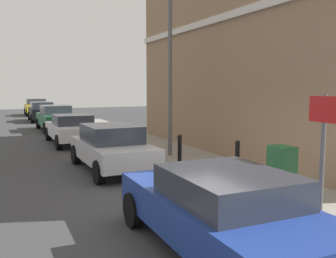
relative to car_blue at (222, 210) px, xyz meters
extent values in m
plane|color=#38383A|center=(0.90, 2.54, -0.71)|extent=(80.00, 80.00, 0.00)
cube|color=gray|center=(2.82, 8.54, -0.63)|extent=(2.57, 30.00, 0.15)
cube|color=#937256|center=(7.85, 7.08, 2.97)|extent=(7.50, 13.09, 7.35)
cube|color=silver|center=(4.06, 7.08, 4.22)|extent=(0.12, 13.09, 0.24)
cube|color=navy|center=(0.00, 0.05, -0.09)|extent=(1.82, 4.33, 0.59)
cube|color=#2D333D|center=(0.00, -0.17, 0.41)|extent=(1.59, 1.97, 0.45)
cylinder|color=black|center=(-0.83, 1.66, -0.39)|extent=(0.22, 0.64, 0.64)
cylinder|color=black|center=(0.85, 1.65, -0.39)|extent=(0.22, 0.64, 0.64)
cube|color=#B7B7BC|center=(0.13, 6.42, -0.11)|extent=(1.81, 4.04, 0.57)
cube|color=#2D333D|center=(0.13, 6.46, 0.43)|extent=(1.56, 2.02, 0.54)
cylinder|color=black|center=(-0.71, 7.86, -0.39)|extent=(0.23, 0.64, 0.64)
cylinder|color=black|center=(0.92, 7.89, -0.39)|extent=(0.23, 0.64, 0.64)
cylinder|color=black|center=(-0.65, 4.95, -0.39)|extent=(0.23, 0.64, 0.64)
cylinder|color=black|center=(0.98, 4.98, -0.39)|extent=(0.23, 0.64, 0.64)
cube|color=silver|center=(0.01, 12.53, -0.10)|extent=(1.84, 4.20, 0.57)
cube|color=#2D333D|center=(0.01, 12.34, 0.40)|extent=(1.59, 1.78, 0.47)
cylinder|color=black|center=(-0.85, 14.06, -0.39)|extent=(0.23, 0.64, 0.64)
cylinder|color=black|center=(0.83, 14.08, -0.39)|extent=(0.23, 0.64, 0.64)
cylinder|color=black|center=(-0.81, 10.98, -0.39)|extent=(0.23, 0.64, 0.64)
cylinder|color=black|center=(0.87, 11.01, -0.39)|extent=(0.23, 0.64, 0.64)
cube|color=#195933|center=(0.09, 18.16, -0.06)|extent=(1.85, 4.25, 0.66)
cube|color=#2D333D|center=(0.09, 18.19, 0.52)|extent=(1.58, 2.08, 0.55)
cylinder|color=black|center=(-0.77, 19.69, -0.39)|extent=(0.24, 0.65, 0.64)
cylinder|color=black|center=(0.87, 19.73, -0.39)|extent=(0.24, 0.65, 0.64)
cylinder|color=black|center=(-0.69, 16.59, -0.39)|extent=(0.24, 0.65, 0.64)
cylinder|color=black|center=(0.95, 16.63, -0.39)|extent=(0.24, 0.65, 0.64)
cube|color=black|center=(0.01, 24.96, -0.05)|extent=(1.72, 4.07, 0.67)
cube|color=#2D333D|center=(0.01, 24.93, 0.51)|extent=(1.50, 2.12, 0.49)
cylinder|color=black|center=(-0.77, 26.44, -0.39)|extent=(0.23, 0.64, 0.64)
cylinder|color=black|center=(0.81, 26.42, -0.39)|extent=(0.23, 0.64, 0.64)
cylinder|color=black|center=(-0.80, 23.49, -0.39)|extent=(0.23, 0.64, 0.64)
cylinder|color=black|center=(0.78, 23.47, -0.39)|extent=(0.23, 0.64, 0.64)
cube|color=gold|center=(0.18, 31.45, -0.04)|extent=(1.84, 4.00, 0.70)
cube|color=#2D333D|center=(0.18, 31.29, 0.55)|extent=(1.60, 1.83, 0.52)
cylinder|color=black|center=(-0.64, 32.90, -0.39)|extent=(0.23, 0.64, 0.64)
cylinder|color=black|center=(1.04, 32.88, -0.39)|extent=(0.23, 0.64, 0.64)
cylinder|color=black|center=(-0.68, 30.02, -0.39)|extent=(0.23, 0.64, 0.64)
cylinder|color=black|center=(1.00, 30.00, -0.39)|extent=(0.23, 0.64, 0.64)
cube|color=#1E4C28|center=(2.55, 1.57, 0.02)|extent=(0.40, 0.55, 1.15)
cube|color=#333333|center=(2.55, 1.57, -0.52)|extent=(0.46, 0.61, 0.08)
cylinder|color=black|center=(2.65, 3.37, -0.08)|extent=(0.12, 0.12, 0.95)
sphere|color=black|center=(2.65, 3.37, 0.41)|extent=(0.14, 0.14, 0.14)
cylinder|color=black|center=(1.79, 5.05, -0.08)|extent=(0.12, 0.12, 0.95)
sphere|color=black|center=(1.79, 5.05, 0.41)|extent=(0.14, 0.14, 0.14)
cylinder|color=#59595B|center=(1.95, -0.07, 0.59)|extent=(0.08, 0.08, 2.30)
cube|color=white|center=(1.93, -0.07, 1.49)|extent=(0.03, 0.56, 0.40)
cube|color=red|center=(1.91, -0.07, 1.49)|extent=(0.01, 0.60, 0.44)
cylinder|color=#59595B|center=(2.51, 7.29, 2.19)|extent=(0.14, 0.14, 5.50)
camera|label=1|loc=(-3.03, -4.66, 1.86)|focal=39.93mm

